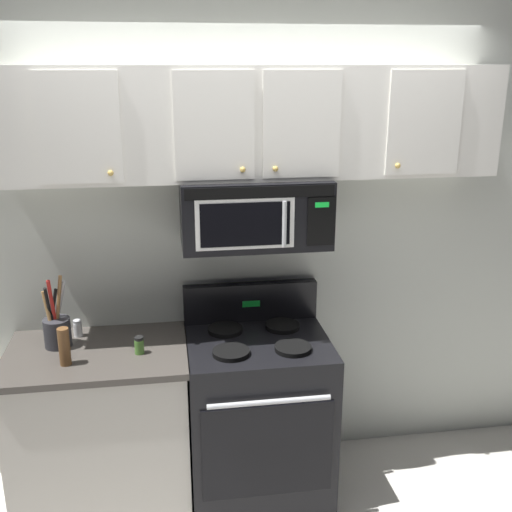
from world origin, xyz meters
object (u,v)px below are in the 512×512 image
salt_shaker (78,328)px  spice_jar (139,345)px  over_range_microwave (254,212)px  utensil_crock_charcoal (57,329)px  pepper_mill (64,347)px  stove_range (258,411)px

salt_shaker → spice_jar: (0.33, -0.26, -0.00)m
over_range_microwave → utensil_crock_charcoal: over_range_microwave is taller
utensil_crock_charcoal → pepper_mill: 0.23m
utensil_crock_charcoal → over_range_microwave: bearing=1.4°
salt_shaker → pepper_mill: 0.33m
stove_range → pepper_mill: size_ratio=5.84×
over_range_microwave → salt_shaker: size_ratio=8.17×
stove_range → utensil_crock_charcoal: size_ratio=2.90×
stove_range → salt_shaker: 1.08m
over_range_microwave → pepper_mill: (-0.97, -0.24, -0.58)m
salt_shaker → pepper_mill: (-0.02, -0.33, 0.05)m
stove_range → over_range_microwave: (-0.00, 0.12, 1.11)m
salt_shaker → pepper_mill: bearing=-93.6°
salt_shaker → pepper_mill: size_ratio=0.49×
over_range_microwave → spice_jar: (-0.62, -0.18, -0.63)m
over_range_microwave → salt_shaker: (-0.95, 0.08, -0.63)m
pepper_mill → spice_jar: 0.36m
stove_range → spice_jar: bearing=-174.4°
utensil_crock_charcoal → salt_shaker: size_ratio=4.16×
stove_range → pepper_mill: bearing=-172.6°
spice_jar → utensil_crock_charcoal: bearing=160.1°
over_range_microwave → spice_jar: bearing=-164.0°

